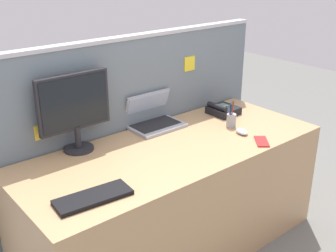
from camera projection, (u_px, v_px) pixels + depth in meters
name	position (u px, v px, depth m)	size (l,w,h in m)	color
ground_plane	(173.00, 246.00, 2.84)	(10.00, 10.00, 0.00)	slate
desk	(173.00, 199.00, 2.70)	(1.94, 0.79, 0.74)	tan
cubicle_divider	(132.00, 134.00, 2.89)	(2.16, 0.07, 1.35)	slate
desktop_monitor	(75.00, 107.00, 2.42)	(0.44, 0.18, 0.46)	#232328
laptop	(152.00, 118.00, 2.85)	(0.35, 0.27, 0.23)	#9EA0A8
desk_phone	(223.00, 110.00, 3.07)	(0.19, 0.19, 0.09)	black
keyboard_main	(93.00, 197.00, 2.01)	(0.37, 0.14, 0.02)	black
computer_mouse_right_hand	(242.00, 132.00, 2.73)	(0.06, 0.10, 0.03)	silver
pen_cup	(231.00, 120.00, 2.83)	(0.06, 0.06, 0.18)	#99999E
cell_phone_red_case	(262.00, 141.00, 2.62)	(0.07, 0.15, 0.01)	#B22323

